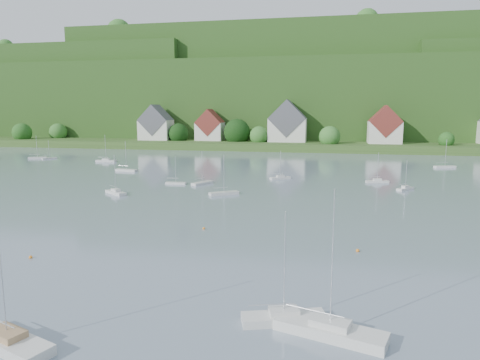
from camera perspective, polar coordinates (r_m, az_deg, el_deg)
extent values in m
cube|color=#35541F|center=(204.49, 5.08, 4.85)|extent=(600.00, 60.00, 3.00)
cube|color=#1A3F14|center=(278.59, 6.91, 9.76)|extent=(620.00, 160.00, 40.00)
cube|color=#1A3F14|center=(314.49, -22.17, 9.82)|extent=(200.00, 120.00, 52.00)
cube|color=#1A3F14|center=(273.16, 8.99, 11.41)|extent=(240.00, 130.00, 60.00)
sphere|color=#286525|center=(234.40, -22.58, 5.78)|extent=(8.61, 8.61, 8.61)
sphere|color=#1A4C16|center=(232.35, -26.50, 5.54)|extent=(9.03, 9.03, 9.03)
sphere|color=#286525|center=(189.18, 2.49, 5.79)|extent=(8.19, 8.19, 8.19)
sphere|color=#286525|center=(203.33, -10.15, 5.73)|extent=(6.49, 6.49, 6.49)
sphere|color=#286525|center=(196.43, 18.61, 5.82)|extent=(12.16, 12.16, 12.16)
sphere|color=#286525|center=(182.89, 11.59, 5.55)|extent=(8.73, 8.73, 8.73)
sphere|color=black|center=(200.24, -8.01, 6.00)|extent=(9.32, 9.32, 9.32)
sphere|color=#1A4C16|center=(190.09, 25.27, 4.75)|extent=(6.24, 6.24, 6.24)
sphere|color=black|center=(193.40, -0.40, 6.23)|extent=(11.92, 11.92, 11.92)
sphere|color=#286525|center=(273.85, -20.81, 15.95)|extent=(10.52, 10.52, 10.52)
sphere|color=#1A4C16|center=(288.68, -10.78, 15.98)|extent=(10.29, 10.29, 10.29)
sphere|color=black|center=(338.56, -28.53, 14.03)|extent=(10.31, 10.31, 10.31)
sphere|color=#286525|center=(334.22, -26.28, 14.17)|extent=(7.15, 7.15, 7.15)
sphere|color=black|center=(272.02, -8.48, 16.35)|extent=(7.18, 7.18, 7.18)
sphere|color=#286525|center=(290.22, -28.19, 15.00)|extent=(8.89, 8.89, 8.89)
sphere|color=#1A4C16|center=(261.83, 15.82, 18.39)|extent=(12.83, 12.83, 12.83)
sphere|color=#286525|center=(256.30, -2.99, 18.73)|extent=(8.18, 8.18, 8.18)
sphere|color=#1A4C16|center=(286.43, 7.38, 17.82)|extent=(12.73, 12.73, 12.73)
sphere|color=#1A4C16|center=(258.11, 26.26, 17.90)|extent=(11.50, 11.50, 11.50)
sphere|color=#1A4C16|center=(283.49, 20.01, 17.52)|extent=(14.65, 14.65, 14.65)
sphere|color=#286525|center=(238.46, 16.19, 19.28)|extent=(11.95, 11.95, 11.95)
sphere|color=#286525|center=(288.77, -2.77, 17.61)|extent=(7.07, 7.07, 7.07)
sphere|color=black|center=(250.99, 5.63, 18.91)|extent=(8.21, 8.21, 8.21)
sphere|color=#286525|center=(276.98, 1.98, 18.17)|extent=(12.24, 12.24, 12.24)
sphere|color=#286525|center=(269.82, -15.46, 18.15)|extent=(13.65, 13.65, 13.65)
sphere|color=#1A4C16|center=(266.21, 24.42, 15.05)|extent=(9.78, 9.78, 9.78)
sphere|color=#1A4C16|center=(273.29, -1.89, 14.48)|extent=(12.01, 12.01, 12.01)
sphere|color=black|center=(277.34, 6.16, 14.49)|extent=(15.72, 15.72, 15.72)
sphere|color=#1A4C16|center=(271.97, 9.23, 14.34)|extent=(10.54, 10.54, 10.54)
sphere|color=#1A4C16|center=(371.59, -24.68, 12.16)|extent=(8.18, 8.18, 8.18)
sphere|color=black|center=(354.28, -23.23, 12.45)|extent=(8.74, 8.74, 8.74)
sphere|color=black|center=(346.77, -27.47, 12.45)|extent=(15.38, 15.38, 15.38)
cube|color=silver|center=(205.20, -10.87, 6.41)|extent=(14.00, 10.00, 9.00)
cube|color=#515158|center=(205.05, -10.90, 7.67)|extent=(14.00, 10.40, 14.00)
cube|color=silver|center=(199.03, -3.93, 6.33)|extent=(12.00, 9.00, 8.00)
cube|color=maroon|center=(198.87, -3.94, 7.48)|extent=(12.00, 9.36, 12.00)
cube|color=silver|center=(191.67, 6.20, 6.49)|extent=(16.00, 11.00, 10.00)
cube|color=#515158|center=(191.50, 6.22, 7.98)|extent=(16.00, 11.44, 16.00)
cube|color=silver|center=(190.15, 18.29, 5.91)|extent=(13.00, 10.00, 9.00)
cube|color=maroon|center=(189.98, 18.36, 7.26)|extent=(13.00, 10.40, 13.00)
cube|color=silver|center=(37.25, -28.00, -18.07)|extent=(8.25, 4.77, 0.80)
cube|color=#A7835A|center=(36.97, -28.08, -17.17)|extent=(3.15, 2.41, 0.50)
cylinder|color=silver|center=(35.22, -28.67, -10.21)|extent=(0.10, 0.10, 9.96)
cube|color=silver|center=(36.74, 5.72, -17.48)|extent=(6.97, 3.85, 0.67)
cube|color=silver|center=(36.48, 5.74, -16.66)|extent=(2.64, 1.98, 0.50)
cylinder|color=silver|center=(34.95, 5.84, -10.82)|extent=(0.10, 0.10, 8.40)
cylinder|color=silver|center=(36.02, 4.12, -15.84)|extent=(3.54, 1.21, 0.08)
cube|color=silver|center=(35.27, 11.62, -18.69)|extent=(8.64, 4.69, 0.83)
cube|color=silver|center=(34.97, 11.66, -17.72)|extent=(3.27, 2.42, 0.50)
cylinder|color=silver|center=(33.04, 11.94, -10.03)|extent=(0.10, 0.10, 10.41)
cylinder|color=silver|center=(35.02, 9.66, -16.43)|extent=(4.40, 1.43, 0.08)
sphere|color=orange|center=(56.15, -25.58, -9.16)|extent=(0.41, 0.41, 0.41)
sphere|color=orange|center=(54.84, 15.06, -8.98)|extent=(0.43, 0.43, 0.43)
sphere|color=orange|center=(62.69, -4.74, -6.40)|extent=(0.38, 0.38, 0.38)
cube|color=silver|center=(87.20, -2.10, -1.74)|extent=(5.83, 4.73, 0.59)
cylinder|color=silver|center=(86.54, -2.12, 0.87)|extent=(0.10, 0.10, 7.42)
cylinder|color=silver|center=(86.68, -2.66, -1.00)|extent=(2.73, 1.92, 0.08)
cube|color=silver|center=(148.08, -17.04, 2.38)|extent=(6.56, 2.23, 0.65)
cube|color=silver|center=(148.02, -17.05, 2.60)|extent=(2.34, 1.41, 0.50)
cylinder|color=silver|center=(147.66, -17.12, 4.06)|extent=(0.10, 0.10, 8.06)
cylinder|color=silver|center=(148.35, -17.40, 2.85)|extent=(3.55, 0.32, 0.08)
cube|color=silver|center=(163.83, -23.56, 2.61)|extent=(3.91, 4.58, 0.47)
cylinder|color=silver|center=(163.54, -23.63, 3.72)|extent=(0.10, 0.10, 5.92)
cylinder|color=silver|center=(163.50, -23.82, 2.98)|extent=(1.63, 2.13, 0.08)
cube|color=silver|center=(140.69, 25.11, 1.57)|extent=(6.36, 3.58, 0.61)
cylinder|color=silver|center=(140.26, 25.22, 3.25)|extent=(0.10, 0.10, 7.67)
cylinder|color=silver|center=(140.07, 24.82, 2.06)|extent=(3.22, 1.15, 0.08)
cube|color=silver|center=(98.73, 20.72, -1.08)|extent=(4.08, 4.39, 0.47)
cube|color=silver|center=(98.65, 20.73, -0.80)|extent=(1.77, 1.84, 0.50)
cylinder|color=silver|center=(98.25, 20.82, 0.74)|extent=(0.10, 0.10, 5.86)
cylinder|color=silver|center=(97.96, 20.53, -0.47)|extent=(1.76, 1.99, 0.08)
cube|color=silver|center=(100.57, -8.35, -0.40)|extent=(4.71, 1.53, 0.46)
cylinder|color=silver|center=(100.10, -8.39, 1.37)|extent=(0.10, 0.10, 5.81)
cylinder|color=silver|center=(100.59, -8.74, 0.24)|extent=(2.56, 0.21, 0.08)
cube|color=silver|center=(99.64, -4.93, -0.40)|extent=(4.15, 5.62, 0.56)
cylinder|color=silver|center=(99.09, -4.96, 1.75)|extent=(0.10, 0.10, 6.98)
cylinder|color=silver|center=(98.89, -5.29, 0.21)|extent=(1.61, 2.70, 0.08)
cube|color=silver|center=(107.23, 5.26, 0.26)|extent=(5.07, 4.01, 0.51)
cube|color=silver|center=(107.15, 5.27, 0.53)|extent=(2.05, 1.82, 0.50)
cylinder|color=silver|center=(106.75, 5.29, 2.10)|extent=(0.10, 0.10, 6.41)
cylinder|color=silver|center=(106.71, 4.90, 0.85)|extent=(2.40, 1.62, 0.08)
cube|color=silver|center=(166.62, -24.85, 2.64)|extent=(6.06, 4.05, 0.59)
cylinder|color=silver|center=(166.27, -24.95, 4.01)|extent=(0.10, 0.10, 7.40)
cylinder|color=silver|center=(166.67, -25.18, 3.03)|extent=(2.97, 1.48, 0.08)
cube|color=silver|center=(124.18, -14.58, 1.25)|extent=(6.26, 2.34, 0.61)
cylinder|color=silver|center=(123.70, -14.66, 3.14)|extent=(0.10, 0.10, 7.64)
cylinder|color=silver|center=(124.51, -14.96, 1.81)|extent=(3.35, 0.43, 0.08)
cube|color=silver|center=(91.31, -15.86, -1.59)|extent=(5.74, 4.69, 0.59)
cube|color=silver|center=(91.22, -15.88, -1.26)|extent=(2.34, 2.11, 0.50)
cylinder|color=silver|center=(90.68, -15.97, 0.86)|extent=(0.10, 0.10, 7.32)
cylinder|color=silver|center=(91.87, -16.15, -0.78)|extent=(2.69, 1.91, 0.08)
cube|color=silver|center=(106.24, 17.43, -0.21)|extent=(5.39, 2.74, 0.52)
cube|color=silver|center=(106.16, 17.44, 0.07)|extent=(2.02, 1.45, 0.50)
cylinder|color=silver|center=(105.75, 17.52, 1.67)|extent=(0.10, 0.10, 6.48)
cylinder|color=silver|center=(105.79, 17.07, 0.41)|extent=(2.78, 0.81, 0.08)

